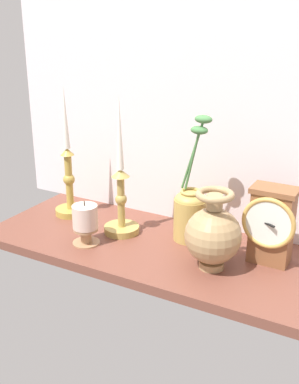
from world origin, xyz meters
TOP-DOWN VIEW (x-y plane):
  - ground_plane at (0.00, 0.00)cm, footprint 100.00×36.00cm
  - back_wall at (0.00, 18.50)cm, footprint 120.00×2.00cm
  - mantel_clock at (22.54, 4.89)cm, footprint 12.41×8.53cm
  - candlestick_tall_left at (-16.63, 2.03)cm, footprint 9.49×9.49cm
  - candlestick_tall_center at (-36.41, 5.48)cm, footprint 8.98×8.98cm
  - brass_vase_bulbous at (11.80, -4.11)cm, footprint 13.05×13.05cm
  - brass_vase_jar at (1.16, 7.24)cm, footprint 9.32×8.63cm
  - pillar_candle_front at (-21.05, -8.05)cm, footprint 6.99×6.99cm

SIDE VIEW (x-z plane):
  - ground_plane at x=0.00cm, z-range -2.40..0.00cm
  - pillar_candle_front at x=-21.05cm, z-range 0.08..11.71cm
  - brass_vase_jar at x=1.16cm, z-range -8.32..24.75cm
  - brass_vase_bulbous at x=11.80cm, z-range -0.85..18.06cm
  - mantel_clock at x=22.54cm, z-range 0.43..19.02cm
  - candlestick_tall_left at x=-16.63cm, z-range -8.32..28.54cm
  - candlestick_tall_center at x=-36.41cm, z-range -8.27..29.17cm
  - back_wall at x=0.00cm, z-range 0.00..65.00cm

